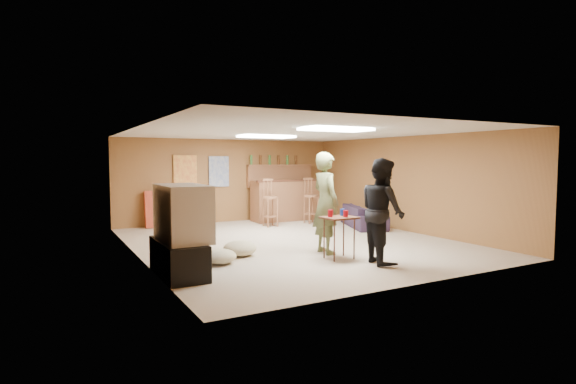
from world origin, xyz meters
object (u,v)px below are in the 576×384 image
bar_counter (288,200)px  tray_table (339,238)px  sofa (363,216)px  tv_body (183,213)px  person_black (382,211)px  person_olive (326,203)px

bar_counter → tray_table: size_ratio=2.83×
sofa → tv_body: bearing=136.2°
tv_body → tray_table: bearing=-4.6°
bar_counter → tray_table: bar_counter is taller
tv_body → sofa: size_ratio=0.61×
tv_body → person_black: bearing=-14.8°
person_black → sofa: 3.97m
tv_body → person_olive: 2.65m
bar_counter → person_olive: size_ratio=1.12×
person_black → tv_body: bearing=90.1°
bar_counter → sofa: bar_counter is taller
person_olive → bar_counter: bearing=-17.9°
tv_body → bar_counter: 6.09m
bar_counter → person_olive: (-1.52, -4.17, 0.35)m
bar_counter → person_olive: person_olive is taller
tv_body → sofa: bearing=25.4°
tray_table → tv_body: bearing=175.4°
person_black → tray_table: bearing=50.7°
tv_body → person_olive: bearing=6.1°
person_black → bar_counter: bearing=2.5°
bar_counter → tv_body: bearing=-133.0°
person_olive → sofa: (2.57, 2.19, -0.63)m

